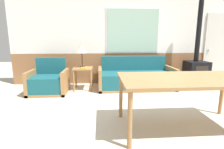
{
  "coord_description": "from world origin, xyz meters",
  "views": [
    {
      "loc": [
        -1.06,
        -2.58,
        1.31
      ],
      "look_at": [
        -0.8,
        1.16,
        0.55
      ],
      "focal_mm": 28.0,
      "sensor_mm": 36.0,
      "label": 1
    }
  ],
  "objects_px": {
    "wood_stove": "(196,67)",
    "dining_table": "(187,82)",
    "couch": "(136,79)",
    "armchair": "(49,83)",
    "table_lamp": "(82,49)",
    "side_table": "(83,72)"
  },
  "relations": [
    {
      "from": "armchair",
      "to": "side_table",
      "type": "relative_size",
      "value": 1.54
    },
    {
      "from": "table_lamp",
      "to": "couch",
      "type": "bearing_deg",
      "value": -1.62
    },
    {
      "from": "couch",
      "to": "wood_stove",
      "type": "bearing_deg",
      "value": 3.46
    },
    {
      "from": "wood_stove",
      "to": "dining_table",
      "type": "bearing_deg",
      "value": -122.3
    },
    {
      "from": "dining_table",
      "to": "wood_stove",
      "type": "bearing_deg",
      "value": 57.7
    },
    {
      "from": "side_table",
      "to": "couch",
      "type": "bearing_deg",
      "value": 1.87
    },
    {
      "from": "side_table",
      "to": "dining_table",
      "type": "relative_size",
      "value": 0.31
    },
    {
      "from": "armchair",
      "to": "wood_stove",
      "type": "height_order",
      "value": "wood_stove"
    },
    {
      "from": "dining_table",
      "to": "couch",
      "type": "bearing_deg",
      "value": 96.74
    },
    {
      "from": "dining_table",
      "to": "wood_stove",
      "type": "relative_size",
      "value": 0.82
    },
    {
      "from": "table_lamp",
      "to": "wood_stove",
      "type": "height_order",
      "value": "wood_stove"
    },
    {
      "from": "armchair",
      "to": "couch",
      "type": "bearing_deg",
      "value": 1.28
    },
    {
      "from": "wood_stove",
      "to": "table_lamp",
      "type": "bearing_deg",
      "value": -178.83
    },
    {
      "from": "side_table",
      "to": "wood_stove",
      "type": "height_order",
      "value": "wood_stove"
    },
    {
      "from": "armchair",
      "to": "table_lamp",
      "type": "relative_size",
      "value": 1.56
    },
    {
      "from": "couch",
      "to": "armchair",
      "type": "distance_m",
      "value": 2.26
    },
    {
      "from": "dining_table",
      "to": "armchair",
      "type": "bearing_deg",
      "value": 142.15
    },
    {
      "from": "dining_table",
      "to": "side_table",
      "type": "bearing_deg",
      "value": 127.5
    },
    {
      "from": "couch",
      "to": "wood_stove",
      "type": "height_order",
      "value": "wood_stove"
    },
    {
      "from": "couch",
      "to": "side_table",
      "type": "bearing_deg",
      "value": -178.13
    },
    {
      "from": "table_lamp",
      "to": "wood_stove",
      "type": "relative_size",
      "value": 0.25
    },
    {
      "from": "wood_stove",
      "to": "couch",
      "type": "bearing_deg",
      "value": -176.54
    }
  ]
}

